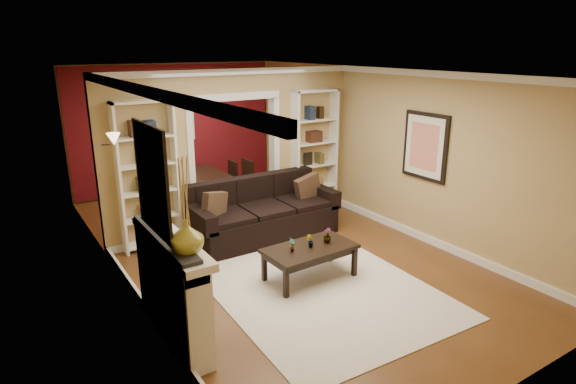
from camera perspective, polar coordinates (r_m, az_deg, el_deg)
floor at (r=7.64m, az=-2.04°, el=-6.58°), size 8.00×8.00×0.00m
ceiling at (r=7.01m, az=-2.28°, el=14.08°), size 8.00×8.00×0.00m
wall_back at (r=10.78m, az=-13.15°, el=7.48°), size 8.00×0.00×8.00m
wall_front at (r=4.44m, az=25.44°, el=-7.43°), size 8.00×0.00×8.00m
wall_left at (r=6.41m, az=-19.74°, el=0.52°), size 0.00×8.00×8.00m
wall_right at (r=8.55m, az=10.99°, el=5.18°), size 0.00×8.00×8.00m
partition_wall at (r=8.24m, az=-6.42°, el=4.95°), size 4.50×0.15×2.70m
red_back_panel at (r=10.76m, az=-13.08°, el=7.30°), size 4.44×0.04×2.64m
dining_window at (r=10.69m, az=-13.09°, el=8.49°), size 0.78×0.03×0.98m
area_rug at (r=6.57m, az=2.94°, el=-10.70°), size 2.71×3.70×0.01m
sofa at (r=7.89m, az=-2.94°, el=-2.07°), size 2.46×1.06×0.96m
pillow_left at (r=7.44m, az=-8.72°, el=-1.72°), size 0.46×0.30×0.45m
pillow_right at (r=8.25m, az=2.36°, el=0.40°), size 0.47×0.17×0.46m
coffee_table at (r=6.59m, az=2.60°, el=-8.38°), size 1.26×0.72×0.47m
plant_left at (r=6.31m, az=0.49°, el=-6.31°), size 0.12×0.10×0.19m
plant_center at (r=6.46m, az=2.64°, el=-5.82°), size 0.12×0.12×0.17m
plant_right at (r=6.61m, az=4.68°, el=-5.14°), size 0.14×0.14×0.21m
bookshelf_left at (r=7.59m, az=-16.32°, el=1.75°), size 0.90×0.30×2.30m
bookshelf_right at (r=8.92m, az=3.08°, el=4.66°), size 0.90×0.30×2.30m
fireplace at (r=5.37m, az=-13.35°, el=-10.98°), size 0.32×1.70×1.16m
vase at (r=4.64m, az=-11.93°, el=-5.27°), size 0.42×0.42×0.34m
mirror at (r=4.89m, az=-15.86°, el=1.41°), size 0.03×0.95×1.10m
wall_sconce at (r=6.84m, az=-20.42°, el=5.60°), size 0.18×0.18×0.22m
framed_art at (r=7.80m, az=15.91°, el=5.22°), size 0.04×0.85×1.05m
dining_table at (r=9.74m, az=-9.69°, el=0.31°), size 1.69×0.94×0.59m
dining_chair_nw at (r=9.23m, az=-12.13°, el=0.32°), size 0.53×0.53×0.93m
dining_chair_ne at (r=9.65m, az=-6.03°, el=1.23°), size 0.55×0.55×0.89m
dining_chair_sw at (r=9.77m, az=-13.40°, el=1.23°), size 0.47×0.47×0.95m
dining_chair_se at (r=10.19m, az=-7.54°, el=1.62°), size 0.48×0.48×0.75m
chandelier at (r=9.49m, az=-10.68°, el=10.46°), size 0.50×0.50×0.30m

